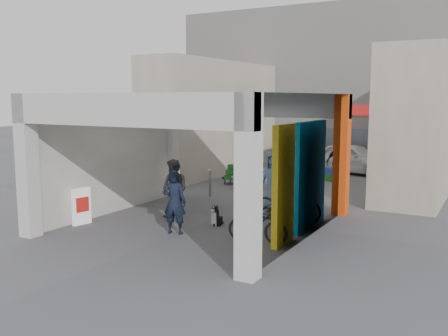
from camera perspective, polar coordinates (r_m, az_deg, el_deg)
The scene contains 21 objects.
ground at distance 14.41m, azimuth -0.81°, elevation -5.59°, with size 90.00×90.00×0.00m, color #535257.
arcade_canopy at distance 13.07m, azimuth -0.59°, elevation 3.23°, with size 6.40×6.45×6.40m.
far_building at distance 27.04m, azimuth 14.45°, elevation 9.05°, with size 18.00×4.08×8.00m.
plaza_bldg_left at distance 22.77m, azimuth -1.12°, elevation 5.78°, with size 2.00×9.00×5.00m, color #BFB09E.
plaza_bldg_right at distance 19.79m, azimuth 22.04°, elevation 4.86°, with size 2.00×9.00×5.00m, color #BFB09E.
bollard_left at distance 17.23m, azimuth -1.63°, elevation -1.77°, with size 0.09×0.09×0.92m, color gray.
bollard_center at distance 16.26m, azimuth 3.67°, elevation -2.37°, with size 0.09×0.09×0.93m, color gray.
bollard_right at distance 15.72m, azimuth 8.32°, elevation -2.91°, with size 0.09×0.09×0.87m, color gray.
advert_board_near at distance 13.99m, azimuth -15.98°, elevation -4.20°, with size 0.20×0.55×1.00m.
advert_board_far at distance 17.29m, azimuth -5.61°, elevation -1.62°, with size 0.15×0.56×1.00m.
cafe_set at distance 18.97m, azimuth 3.63°, elevation -1.31°, with size 1.49×1.20×0.90m.
produce_stand at distance 19.69m, azimuth 1.64°, elevation -1.01°, with size 1.15×0.62×0.75m.
crate_stack at distance 20.89m, azimuth 12.20°, elevation -0.72°, with size 0.55×0.50×0.56m.
border_collie at distance 13.38m, azimuth -0.90°, elevation -5.64°, with size 0.21×0.42×0.58m.
man_with_dog at distance 12.56m, azimuth -5.67°, elevation -3.89°, with size 0.59×0.39×1.62m, color black.
man_back_turned at distance 13.98m, azimuth -5.69°, elevation -2.49°, with size 0.83×0.64×1.70m, color #3F3F41.
man_elderly at distance 15.09m, azimuth 5.81°, elevation -1.49°, with size 0.89×0.58×1.82m, color #5379A2.
man_crates at distance 20.42m, azimuth 12.88°, elevation 0.63°, with size 0.98×0.41×1.67m, color black.
bicycle_front at distance 13.90m, azimuth 7.23°, elevation -4.04°, with size 0.67×1.92×1.01m, color black.
bicycle_rear at distance 11.79m, azimuth 3.85°, elevation -6.49°, with size 0.42×1.47×0.88m, color black.
white_van at distance 23.23m, azimuth 14.43°, elevation 1.08°, with size 1.62×4.02×1.37m, color silver.
Camera 1 is at (7.05, -12.10, 3.40)m, focal length 40.00 mm.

